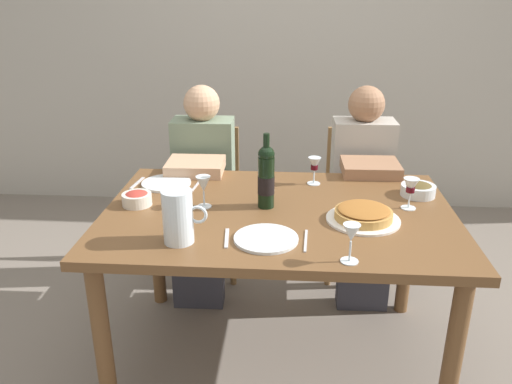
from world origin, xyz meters
TOP-DOWN VIEW (x-y plane):
  - ground_plane at (0.00, 0.00)m, footprint 8.00×8.00m
  - back_wall at (0.00, 1.96)m, footprint 8.00×0.10m
  - dining_table at (0.00, 0.00)m, footprint 1.50×1.00m
  - wine_bottle at (-0.06, 0.04)m, footprint 0.07×0.07m
  - water_pitcher at (-0.36, -0.32)m, footprint 0.17×0.11m
  - baked_tart at (0.35, -0.08)m, footprint 0.30×0.30m
  - salad_bowl at (-0.62, 0.02)m, footprint 0.13×0.13m
  - olive_bowl at (0.63, 0.22)m, footprint 0.16×0.16m
  - wine_glass_left_diner at (0.16, 0.33)m, footprint 0.06×0.06m
  - wine_glass_right_diner at (0.26, -0.43)m, footprint 0.06×0.06m
  - wine_glass_centre at (-0.33, 0.02)m, footprint 0.06×0.06m
  - wine_glass_spare at (0.56, 0.06)m, footprint 0.07×0.07m
  - dinner_plate_left_setting at (-0.55, 0.28)m, footprint 0.24×0.24m
  - dinner_plate_right_setting at (-0.04, -0.28)m, footprint 0.25×0.25m
  - fork_left_setting at (-0.70, 0.28)m, footprint 0.03×0.16m
  - knife_left_setting at (-0.40, 0.28)m, footprint 0.03×0.18m
  - knife_right_setting at (0.11, -0.28)m, footprint 0.02×0.18m
  - spoon_right_setting at (-0.19, -0.28)m, footprint 0.03×0.16m
  - chair_left at (-0.45, 0.87)m, footprint 0.41×0.41m
  - diner_left at (-0.45, 0.63)m, footprint 0.34×0.51m
  - chair_right at (0.45, 0.91)m, footprint 0.41×0.41m
  - diner_right at (0.45, 0.67)m, footprint 0.34×0.51m

SIDE VIEW (x-z plane):
  - ground_plane at x=0.00m, z-range 0.00..0.00m
  - chair_left at x=-0.45m, z-range 0.06..0.93m
  - chair_right at x=0.45m, z-range 0.06..0.93m
  - diner_left at x=-0.45m, z-range 0.04..1.20m
  - diner_right at x=0.45m, z-range 0.04..1.20m
  - dining_table at x=0.00m, z-range 0.29..1.05m
  - fork_left_setting at x=-0.70m, z-range 0.76..0.76m
  - knife_left_setting at x=-0.40m, z-range 0.76..0.76m
  - knife_right_setting at x=0.11m, z-range 0.76..0.76m
  - spoon_right_setting at x=-0.19m, z-range 0.76..0.76m
  - dinner_plate_left_setting at x=-0.55m, z-range 0.76..0.77m
  - dinner_plate_right_setting at x=-0.04m, z-range 0.76..0.77m
  - baked_tart at x=0.35m, z-range 0.76..0.82m
  - olive_bowl at x=0.63m, z-range 0.76..0.82m
  - salad_bowl at x=-0.62m, z-range 0.76..0.82m
  - water_pitcher at x=-0.36m, z-range 0.75..0.95m
  - wine_glass_left_diner at x=0.16m, z-range 0.79..0.92m
  - wine_glass_spare at x=0.56m, z-range 0.79..0.93m
  - wine_glass_centre at x=-0.33m, z-range 0.79..0.93m
  - wine_glass_right_diner at x=0.26m, z-range 0.79..0.94m
  - wine_bottle at x=-0.06m, z-range 0.73..1.06m
  - back_wall at x=0.00m, z-range 0.00..2.80m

